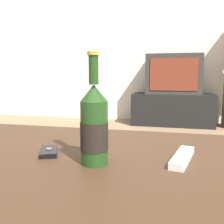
{
  "coord_description": "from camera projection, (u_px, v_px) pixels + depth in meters",
  "views": [
    {
      "loc": [
        0.28,
        -0.68,
        0.66
      ],
      "look_at": [
        0.05,
        0.29,
        0.52
      ],
      "focal_mm": 42.0,
      "sensor_mm": 36.0,
      "label": 1
    }
  ],
  "objects": [
    {
      "name": "back_wall",
      "position": [
        156.0,
        26.0,
        3.53
      ],
      "size": [
        8.0,
        0.05,
        2.6
      ],
      "color": "silver",
      "rests_on": "ground_plane"
    },
    {
      "name": "coffee_table",
      "position": [
        73.0,
        176.0,
        0.76
      ],
      "size": [
        1.35,
        0.86,
        0.42
      ],
      "color": "#422B1C",
      "rests_on": "ground_plane"
    },
    {
      "name": "tv_stand",
      "position": [
        172.0,
        109.0,
        3.37
      ],
      "size": [
        1.03,
        0.4,
        0.4
      ],
      "color": "black",
      "rests_on": "ground_plane"
    },
    {
      "name": "television",
      "position": [
        174.0,
        74.0,
        3.3
      ],
      "size": [
        0.68,
        0.39,
        0.5
      ],
      "color": "#2D2D2D",
      "rests_on": "tv_stand"
    },
    {
      "name": "beer_bottle",
      "position": [
        94.0,
        126.0,
        0.71
      ],
      "size": [
        0.08,
        0.08,
        0.3
      ],
      "color": "#1E4219",
      "rests_on": "coffee_table"
    },
    {
      "name": "cell_phone",
      "position": [
        49.0,
        151.0,
        0.81
      ],
      "size": [
        0.09,
        0.12,
        0.02
      ],
      "rotation": [
        0.0,
        0.0,
        0.42
      ],
      "color": "black",
      "rests_on": "coffee_table"
    },
    {
      "name": "remote_control",
      "position": [
        182.0,
        157.0,
        0.74
      ],
      "size": [
        0.08,
        0.19,
        0.02
      ],
      "rotation": [
        0.0,
        0.0,
        -0.2
      ],
      "color": "white",
      "rests_on": "coffee_table"
    }
  ]
}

